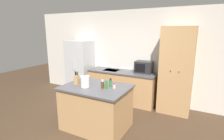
# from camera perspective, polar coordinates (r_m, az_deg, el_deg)

# --- Properties ---
(wall_back) EXTENTS (7.20, 0.06, 2.60)m
(wall_back) POSITION_cam_1_polar(r_m,az_deg,el_deg) (5.08, 8.43, 4.40)
(wall_back) COLOR beige
(wall_back) RESTS_ON ground_plane
(refrigerator) EXTENTS (0.75, 0.65, 1.72)m
(refrigerator) POSITION_cam_1_polar(r_m,az_deg,el_deg) (5.73, -10.32, 0.79)
(refrigerator) COLOR #B7BABC
(refrigerator) RESTS_ON ground_plane
(back_counter) EXTENTS (1.97, 0.64, 0.89)m
(back_counter) POSITION_cam_1_polar(r_m,az_deg,el_deg) (5.10, 3.24, -5.28)
(back_counter) COLOR tan
(back_counter) RESTS_ON ground_plane
(pantry_cabinet) EXTENTS (0.76, 0.60, 2.13)m
(pantry_cabinet) POSITION_cam_1_polar(r_m,az_deg,el_deg) (4.56, 20.29, -0.22)
(pantry_cabinet) COLOR tan
(pantry_cabinet) RESTS_ON ground_plane
(kitchen_island) EXTENTS (1.35, 0.99, 0.91)m
(kitchen_island) POSITION_cam_1_polar(r_m,az_deg,el_deg) (3.76, -5.16, -11.95)
(kitchen_island) COLOR tan
(kitchen_island) RESTS_ON ground_plane
(microwave) EXTENTS (0.46, 0.33, 0.32)m
(microwave) POSITION_cam_1_polar(r_m,az_deg,el_deg) (4.84, 10.35, 0.95)
(microwave) COLOR #232326
(microwave) RESTS_ON back_counter
(knife_block) EXTENTS (0.09, 0.08, 0.28)m
(knife_block) POSITION_cam_1_polar(r_m,az_deg,el_deg) (3.77, -11.48, -3.05)
(knife_block) COLOR tan
(knife_block) RESTS_ON kitchen_island
(spice_bottle_tall_dark) EXTENTS (0.06, 0.06, 0.11)m
(spice_bottle_tall_dark) POSITION_cam_1_polar(r_m,az_deg,el_deg) (3.53, -2.95, -4.85)
(spice_bottle_tall_dark) COLOR #337033
(spice_bottle_tall_dark) RESTS_ON kitchen_island
(spice_bottle_short_red) EXTENTS (0.04, 0.04, 0.09)m
(spice_bottle_short_red) POSITION_cam_1_polar(r_m,az_deg,el_deg) (3.61, -1.86, -4.54)
(spice_bottle_short_red) COLOR #B2281E
(spice_bottle_short_red) RESTS_ON kitchen_island
(spice_bottle_amber_oil) EXTENTS (0.05, 0.05, 0.18)m
(spice_bottle_amber_oil) POSITION_cam_1_polar(r_m,az_deg,el_deg) (3.44, -3.15, -4.74)
(spice_bottle_amber_oil) COLOR #563319
(spice_bottle_amber_oil) RESTS_ON kitchen_island
(spice_bottle_green_herb) EXTENTS (0.05, 0.05, 0.10)m
(spice_bottle_green_herb) POSITION_cam_1_polar(r_m,az_deg,el_deg) (3.46, 0.72, -5.28)
(spice_bottle_green_herb) COLOR beige
(spice_bottle_green_herb) RESTS_ON kitchen_island
(spice_bottle_pale_salt) EXTENTS (0.05, 0.05, 0.16)m
(spice_bottle_pale_salt) POSITION_cam_1_polar(r_m,az_deg,el_deg) (3.41, -1.77, -4.96)
(spice_bottle_pale_salt) COLOR #337033
(spice_bottle_pale_salt) RESTS_ON kitchen_island
(spice_bottle_orange_cap) EXTENTS (0.05, 0.05, 0.17)m
(spice_bottle_orange_cap) POSITION_cam_1_polar(r_m,az_deg,el_deg) (3.54, -0.46, -4.24)
(spice_bottle_orange_cap) COLOR #337033
(spice_bottle_orange_cap) RESTS_ON kitchen_island
(kettle) EXTENTS (0.18, 0.18, 0.25)m
(kettle) POSITION_cam_1_polar(r_m,az_deg,el_deg) (3.56, -8.76, -3.72)
(kettle) COLOR white
(kettle) RESTS_ON kitchen_island
(fire_extinguisher) EXTENTS (0.12, 0.12, 0.40)m
(fire_extinguisher) POSITION_cam_1_polar(r_m,az_deg,el_deg) (6.18, -14.03, -5.05)
(fire_extinguisher) COLOR red
(fire_extinguisher) RESTS_ON ground_plane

